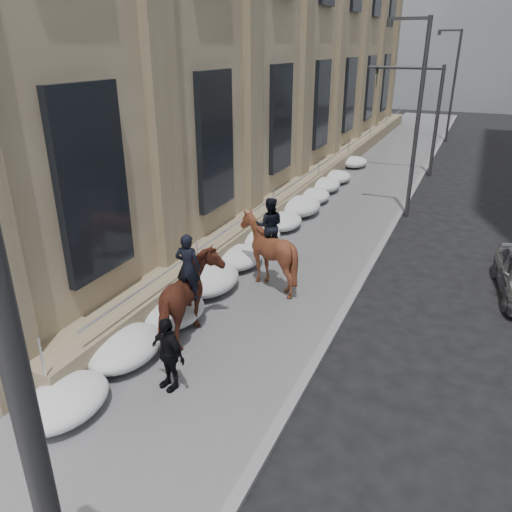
{
  "coord_description": "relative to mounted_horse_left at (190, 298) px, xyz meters",
  "views": [
    {
      "loc": [
        5.36,
        -7.77,
        7.0
      ],
      "look_at": [
        0.3,
        3.59,
        1.7
      ],
      "focal_mm": 35.0,
      "sensor_mm": 36.0,
      "label": 1
    }
  ],
  "objects": [
    {
      "name": "ground",
      "position": [
        0.55,
        -1.51,
        -1.23
      ],
      "size": [
        140.0,
        140.0,
        0.0
      ],
      "primitive_type": "plane",
      "color": "black",
      "rests_on": "ground"
    },
    {
      "name": "pedestrian",
      "position": [
        0.58,
        -1.92,
        -0.26
      ],
      "size": [
        1.07,
        0.7,
        1.7
      ],
      "primitive_type": "imported",
      "rotation": [
        0.0,
        0.0,
        -0.31
      ],
      "color": "black",
      "rests_on": "sidewalk"
    },
    {
      "name": "streetlight_near",
      "position": [
        3.29,
        -7.51,
        3.35
      ],
      "size": [
        1.71,
        0.24,
        8.0
      ],
      "color": "#2D2D30",
      "rests_on": "ground"
    },
    {
      "name": "snow_bank",
      "position": [
        -0.87,
        6.6,
        -0.76
      ],
      "size": [
        1.7,
        18.1,
        0.76
      ],
      "color": "silver",
      "rests_on": "sidewalk"
    },
    {
      "name": "sidewalk",
      "position": [
        0.55,
        8.49,
        -1.17
      ],
      "size": [
        5.0,
        80.0,
        0.12
      ],
      "primitive_type": "cube",
      "color": "#5B5B5D",
      "rests_on": "ground"
    },
    {
      "name": "mounted_horse_left",
      "position": [
        0.0,
        0.0,
        0.0
      ],
      "size": [
        1.58,
        2.67,
        2.72
      ],
      "rotation": [
        0.0,
        0.0,
        3.33
      ],
      "color": "#502418",
      "rests_on": "sidewalk"
    },
    {
      "name": "curb",
      "position": [
        3.17,
        8.49,
        -1.17
      ],
      "size": [
        0.24,
        80.0,
        0.12
      ],
      "primitive_type": "cube",
      "color": "slate",
      "rests_on": "ground"
    },
    {
      "name": "bg_building_far",
      "position": [
        -5.45,
        70.49,
        8.77
      ],
      "size": [
        24.0,
        12.0,
        20.0
      ],
      "primitive_type": "cube",
      "color": "gray",
      "rests_on": "ground"
    },
    {
      "name": "streetlight_mid",
      "position": [
        3.29,
        12.49,
        3.35
      ],
      "size": [
        1.71,
        0.24,
        8.0
      ],
      "color": "#2D2D30",
      "rests_on": "ground"
    },
    {
      "name": "mounted_horse_right",
      "position": [
        0.58,
        3.56,
        0.08
      ],
      "size": [
        2.4,
        2.52,
        2.76
      ],
      "rotation": [
        0.0,
        0.0,
        3.51
      ],
      "color": "#4D2516",
      "rests_on": "sidewalk"
    },
    {
      "name": "limestone_building",
      "position": [
        -4.71,
        18.45,
        7.67
      ],
      "size": [
        6.1,
        44.0,
        18.0
      ],
      "color": "#826E55",
      "rests_on": "ground"
    },
    {
      "name": "traffic_signal",
      "position": [
        2.62,
        20.49,
        2.77
      ],
      "size": [
        4.1,
        0.22,
        6.0
      ],
      "color": "#2D2D30",
      "rests_on": "ground"
    },
    {
      "name": "streetlight_far",
      "position": [
        3.29,
        32.49,
        3.35
      ],
      "size": [
        1.71,
        0.24,
        8.0
      ],
      "color": "#2D2D30",
      "rests_on": "ground"
    }
  ]
}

